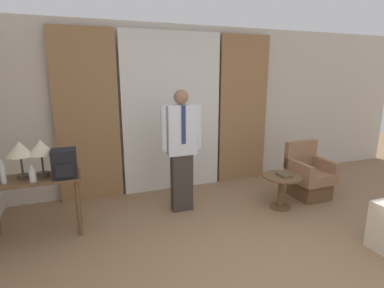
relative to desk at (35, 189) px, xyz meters
The scene contains 14 objects.
wall_back 2.39m from the desk, 28.08° to the left, with size 10.00×0.06×2.70m.
curtain_sheer_center 2.31m from the desk, 25.11° to the left, with size 1.65×0.06×2.58m.
curtain_drape_left 1.34m from the desk, 54.26° to the left, with size 0.92×0.06×2.58m.
curtain_drape_right 3.52m from the desk, 15.74° to the left, with size 0.92×0.06×2.58m.
desk is the anchor object (origin of this frame).
table_lamp_left 0.48m from the desk, 150.38° to the left, with size 0.30×0.30×0.44m.
table_lamp_right 0.48m from the desk, 29.62° to the left, with size 0.30×0.30×0.44m.
bottle_near_edge 0.26m from the desk, 82.33° to the right, with size 0.07×0.07×0.19m.
bottle_by_lamp 0.38m from the desk, 164.99° to the right, with size 0.06×0.06×0.27m.
backpack 0.47m from the desk, 13.91° to the right, with size 0.28×0.26×0.33m.
person 1.89m from the desk, ahead, with size 0.59×0.20×1.72m.
armchair 3.91m from the desk, ahead, with size 0.57×0.61×0.87m.
side_table 3.27m from the desk, ahead, with size 0.55×0.55×0.49m.
book 3.28m from the desk, ahead, with size 0.15×0.21×0.03m.
Camera 1 is at (-1.43, -1.64, 1.93)m, focal length 28.00 mm.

